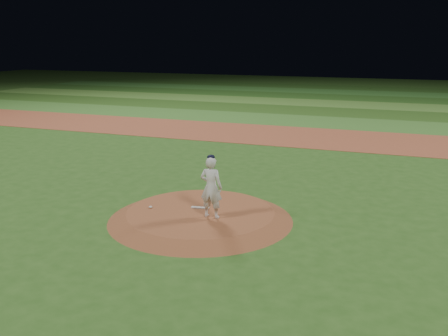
% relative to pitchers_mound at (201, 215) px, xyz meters
% --- Properties ---
extents(ground, '(120.00, 120.00, 0.00)m').
position_rel_pitchers_mound_xyz_m(ground, '(0.00, 0.00, -0.12)').
color(ground, '#2A541B').
rests_on(ground, ground).
extents(infield_dirt_band, '(70.00, 6.00, 0.02)m').
position_rel_pitchers_mound_xyz_m(infield_dirt_band, '(0.00, 14.00, -0.12)').
color(infield_dirt_band, brown).
rests_on(infield_dirt_band, ground).
extents(outfield_stripe_0, '(70.00, 5.00, 0.02)m').
position_rel_pitchers_mound_xyz_m(outfield_stripe_0, '(0.00, 19.50, -0.12)').
color(outfield_stripe_0, '#396F28').
rests_on(outfield_stripe_0, ground).
extents(outfield_stripe_1, '(70.00, 5.00, 0.02)m').
position_rel_pitchers_mound_xyz_m(outfield_stripe_1, '(0.00, 24.50, -0.12)').
color(outfield_stripe_1, '#284F19').
rests_on(outfield_stripe_1, ground).
extents(outfield_stripe_2, '(70.00, 5.00, 0.02)m').
position_rel_pitchers_mound_xyz_m(outfield_stripe_2, '(0.00, 29.50, -0.12)').
color(outfield_stripe_2, '#467A2C').
rests_on(outfield_stripe_2, ground).
extents(outfield_stripe_3, '(70.00, 5.00, 0.02)m').
position_rel_pitchers_mound_xyz_m(outfield_stripe_3, '(0.00, 34.50, -0.12)').
color(outfield_stripe_3, '#234F19').
rests_on(outfield_stripe_3, ground).
extents(outfield_stripe_4, '(70.00, 5.00, 0.02)m').
position_rel_pitchers_mound_xyz_m(outfield_stripe_4, '(0.00, 39.50, -0.12)').
color(outfield_stripe_4, '#2F6926').
rests_on(outfield_stripe_4, ground).
extents(outfield_stripe_5, '(70.00, 5.00, 0.02)m').
position_rel_pitchers_mound_xyz_m(outfield_stripe_5, '(0.00, 44.50, -0.12)').
color(outfield_stripe_5, '#244E19').
rests_on(outfield_stripe_5, ground).
extents(pitchers_mound, '(5.50, 5.50, 0.25)m').
position_rel_pitchers_mound_xyz_m(pitchers_mound, '(0.00, 0.00, 0.00)').
color(pitchers_mound, brown).
rests_on(pitchers_mound, ground).
extents(pitching_rubber, '(0.56, 0.22, 0.03)m').
position_rel_pitchers_mound_xyz_m(pitching_rubber, '(-0.13, 0.26, 0.14)').
color(pitching_rubber, silver).
rests_on(pitching_rubber, pitchers_mound).
extents(rosin_bag, '(0.11, 0.11, 0.06)m').
position_rel_pitchers_mound_xyz_m(rosin_bag, '(-1.54, -0.26, 0.16)').
color(rosin_bag, beige).
rests_on(rosin_bag, pitchers_mound).
extents(pitcher_on_mound, '(0.66, 0.44, 1.85)m').
position_rel_pitchers_mound_xyz_m(pitcher_on_mound, '(0.49, -0.37, 1.04)').
color(pitcher_on_mound, silver).
rests_on(pitcher_on_mound, pitchers_mound).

